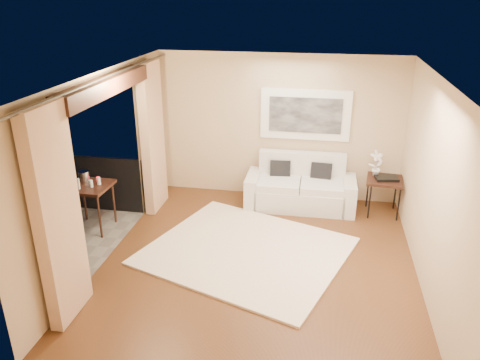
% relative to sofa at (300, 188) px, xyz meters
% --- Properties ---
extents(floor, '(5.00, 5.00, 0.00)m').
position_rel_sofa_xyz_m(floor, '(-0.47, -2.09, -0.33)').
color(floor, brown).
rests_on(floor, ground).
extents(room_shell, '(5.00, 6.40, 5.00)m').
position_rel_sofa_xyz_m(room_shell, '(-2.60, -2.09, 2.19)').
color(room_shell, white).
rests_on(room_shell, ground).
extents(balcony, '(1.81, 2.60, 1.17)m').
position_rel_sofa_xyz_m(balcony, '(-3.78, -2.09, -0.16)').
color(balcony, '#605B56').
rests_on(balcony, ground).
extents(curtains, '(0.16, 4.80, 2.64)m').
position_rel_sofa_xyz_m(curtains, '(-2.58, -2.09, 1.00)').
color(curtains, tan).
rests_on(curtains, ground).
extents(artwork, '(1.62, 0.07, 0.92)m').
position_rel_sofa_xyz_m(artwork, '(0.00, 0.37, 1.29)').
color(artwork, white).
rests_on(artwork, room_shell).
extents(rug, '(3.47, 3.25, 0.04)m').
position_rel_sofa_xyz_m(rug, '(-0.70, -1.84, -0.32)').
color(rug, '#FAE7C9').
rests_on(rug, floor).
extents(sofa, '(1.97, 0.87, 0.94)m').
position_rel_sofa_xyz_m(sofa, '(0.00, 0.00, 0.00)').
color(sofa, silver).
rests_on(sofa, floor).
extents(side_table, '(0.67, 0.67, 0.66)m').
position_rel_sofa_xyz_m(side_table, '(1.46, -0.09, 0.27)').
color(side_table, black).
rests_on(side_table, floor).
extents(tray, '(0.42, 0.34, 0.05)m').
position_rel_sofa_xyz_m(tray, '(1.48, -0.10, 0.35)').
color(tray, black).
rests_on(tray, side_table).
extents(orchid, '(0.30, 0.26, 0.47)m').
position_rel_sofa_xyz_m(orchid, '(1.30, 0.02, 0.56)').
color(orchid, white).
rests_on(orchid, side_table).
extents(bistro_table, '(0.68, 0.68, 0.79)m').
position_rel_sofa_xyz_m(bistro_table, '(-3.35, -1.54, 0.37)').
color(bistro_table, black).
rests_on(bistro_table, balcony).
extents(balcony_chair_far, '(0.43, 0.43, 0.89)m').
position_rel_sofa_xyz_m(balcony_chair_far, '(-3.94, -2.09, 0.17)').
color(balcony_chair_far, black).
rests_on(balcony_chair_far, balcony).
extents(ice_bucket, '(0.18, 0.18, 0.20)m').
position_rel_sofa_xyz_m(ice_bucket, '(-3.46, -1.45, 0.55)').
color(ice_bucket, silver).
rests_on(ice_bucket, bistro_table).
extents(candle, '(0.06, 0.06, 0.07)m').
position_rel_sofa_xyz_m(candle, '(-3.27, -1.35, 0.49)').
color(candle, red).
rests_on(candle, bistro_table).
extents(vase, '(0.04, 0.04, 0.18)m').
position_rel_sofa_xyz_m(vase, '(-3.42, -1.71, 0.54)').
color(vase, white).
rests_on(vase, bistro_table).
extents(glass_a, '(0.06, 0.06, 0.12)m').
position_rel_sofa_xyz_m(glass_a, '(-3.26, -1.61, 0.51)').
color(glass_a, silver).
rests_on(glass_a, bistro_table).
extents(glass_b, '(0.06, 0.06, 0.12)m').
position_rel_sofa_xyz_m(glass_b, '(-3.19, -1.48, 0.51)').
color(glass_b, silver).
rests_on(glass_b, bistro_table).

